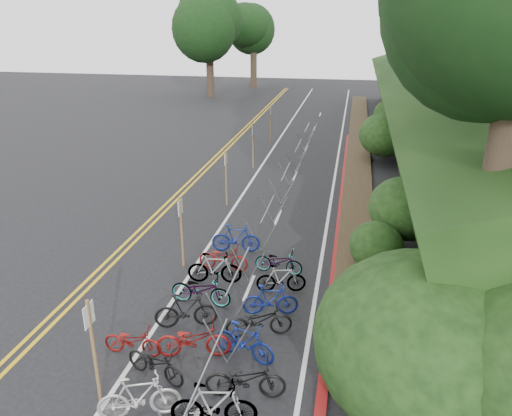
{
  "coord_description": "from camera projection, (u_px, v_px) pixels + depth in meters",
  "views": [
    {
      "loc": [
        5.96,
        -9.44,
        8.01
      ],
      "look_at": [
        2.62,
        7.58,
        1.3
      ],
      "focal_mm": 35.0,
      "sensor_mm": 36.0,
      "label": 1
    }
  ],
  "objects": [
    {
      "name": "bike_rack_front",
      "position": [
        209.0,
        374.0,
        10.6
      ],
      "size": [
        1.17,
        3.18,
        1.22
      ],
      "color": "gray",
      "rests_on": "ground"
    },
    {
      "name": "road_markings",
      "position": [
        222.0,
        212.0,
        21.73
      ],
      "size": [
        7.47,
        80.0,
        0.01
      ],
      "color": "gold",
      "rests_on": "ground"
    },
    {
      "name": "bike_racks_rest",
      "position": [
        286.0,
        177.0,
        23.65
      ],
      "size": [
        1.14,
        23.0,
        1.17
      ],
      "color": "gray",
      "rests_on": "ground"
    },
    {
      "name": "bike_valet",
      "position": [
        218.0,
        323.0,
        13.05
      ],
      "size": [
        3.25,
        11.42,
        1.09
      ],
      "color": "slate",
      "rests_on": "ground"
    },
    {
      "name": "embankment",
      "position": [
        486.0,
        124.0,
        26.77
      ],
      "size": [
        14.3,
        48.14,
        9.11
      ],
      "color": "black",
      "rests_on": "ground"
    },
    {
      "name": "signpost_near",
      "position": [
        93.0,
        346.0,
        10.52
      ],
      "size": [
        0.08,
        0.4,
        2.62
      ],
      "color": "brown",
      "rests_on": "ground"
    },
    {
      "name": "red_curb",
      "position": [
        342.0,
        204.0,
        22.54
      ],
      "size": [
        0.25,
        28.0,
        0.1
      ],
      "primitive_type": "cube",
      "color": "maroon",
      "rests_on": "ground"
    },
    {
      "name": "ground",
      "position": [
        97.0,
        355.0,
        12.6
      ],
      "size": [
        120.0,
        120.0,
        0.0
      ],
      "primitive_type": "plane",
      "color": "black",
      "rests_on": "ground"
    },
    {
      "name": "signposts_rest",
      "position": [
        241.0,
        157.0,
        24.79
      ],
      "size": [
        0.08,
        18.4,
        2.5
      ],
      "color": "brown",
      "rests_on": "ground"
    },
    {
      "name": "bike_front",
      "position": [
        133.0,
        341.0,
        12.49
      ],
      "size": [
        0.55,
        1.53,
        0.8
      ],
      "primitive_type": "imported",
      "rotation": [
        0.0,
        0.0,
        1.56
      ],
      "color": "maroon",
      "rests_on": "ground"
    }
  ]
}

